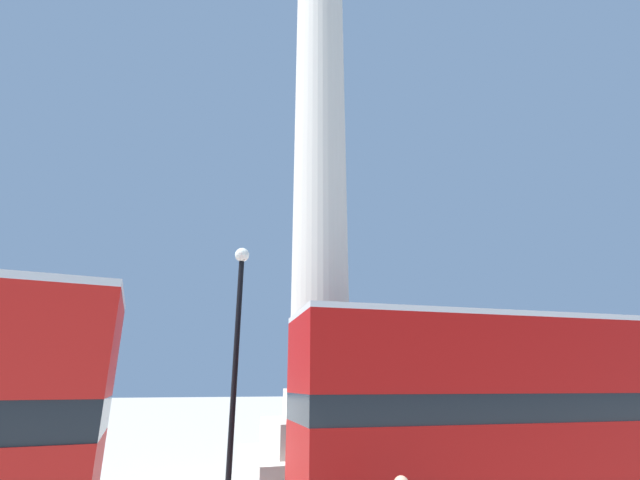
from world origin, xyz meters
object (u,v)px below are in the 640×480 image
bus_b (541,405)px  street_lamp (235,364)px  monument_column (320,187)px  equestrian_statue (480,412)px

bus_b → street_lamp: bearing=161.0°
monument_column → equestrian_statue: size_ratio=3.99×
monument_column → equestrian_statue: (9.12, 4.23, -8.31)m
street_lamp → equestrian_statue: bearing=29.7°
bus_b → equestrian_statue: equestrian_statue is taller
bus_b → street_lamp: (-6.67, 2.77, 0.94)m
equestrian_statue → monument_column: bearing=-123.2°
monument_column → street_lamp: 7.78m
monument_column → bus_b: (3.59, -5.50, -7.54)m
monument_column → equestrian_statue: monument_column is taller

